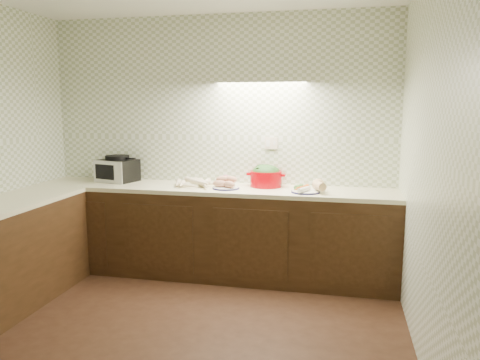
% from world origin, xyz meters
% --- Properties ---
extents(room, '(3.60, 3.60, 2.60)m').
position_xyz_m(room, '(0.00, 0.00, 1.63)').
color(room, black).
rests_on(room, ground).
extents(counter, '(3.60, 3.60, 0.90)m').
position_xyz_m(counter, '(-0.68, 0.68, 0.45)').
color(counter, black).
rests_on(counter, ground).
extents(toaster_oven, '(0.45, 0.39, 0.27)m').
position_xyz_m(toaster_oven, '(-1.07, 1.62, 1.03)').
color(toaster_oven, black).
rests_on(toaster_oven, counter).
extents(parsnip_pile, '(0.46, 0.37, 0.08)m').
position_xyz_m(parsnip_pile, '(-0.19, 1.48, 0.94)').
color(parsnip_pile, beige).
rests_on(parsnip_pile, counter).
extents(sweet_potato_plate, '(0.27, 0.26, 0.12)m').
position_xyz_m(sweet_potato_plate, '(0.17, 1.44, 0.95)').
color(sweet_potato_plate, '#171447').
rests_on(sweet_potato_plate, counter).
extents(onion_bowl, '(0.14, 0.14, 0.11)m').
position_xyz_m(onion_bowl, '(0.13, 1.62, 0.94)').
color(onion_bowl, black).
rests_on(onion_bowl, counter).
extents(dutch_oven, '(0.39, 0.33, 0.22)m').
position_xyz_m(dutch_oven, '(0.53, 1.64, 1.01)').
color(dutch_oven, '#B10008').
rests_on(dutch_oven, counter).
extents(veg_plate, '(0.34, 0.33, 0.13)m').
position_xyz_m(veg_plate, '(0.98, 1.43, 0.94)').
color(veg_plate, '#171447').
rests_on(veg_plate, counter).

